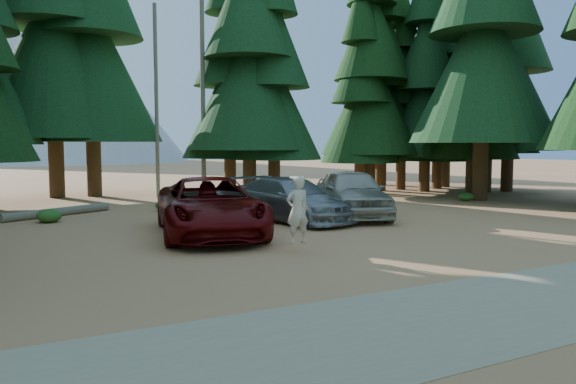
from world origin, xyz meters
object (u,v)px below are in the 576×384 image
red_pickup (210,206)px  log_right (333,201)px  frisbee_player (297,210)px  silver_minivan_center (291,199)px  log_left (58,212)px  silver_minivan_right (351,193)px  log_mid (243,208)px

red_pickup → log_right: bearing=47.4°
frisbee_player → log_right: bearing=-127.3°
red_pickup → silver_minivan_center: red_pickup is taller
red_pickup → silver_minivan_center: (3.73, 1.60, -0.10)m
frisbee_player → log_left: bearing=-66.9°
frisbee_player → silver_minivan_right: bearing=-135.5°
frisbee_player → log_left: size_ratio=0.38×
silver_minivan_right → frisbee_player: size_ratio=3.11×
red_pickup → silver_minivan_right: 6.47m
log_right → log_mid: bearing=164.1°
log_mid → log_right: bearing=5.8°
red_pickup → silver_minivan_right: bearing=26.2°
red_pickup → log_mid: bearing=69.3°
silver_minivan_center → frisbee_player: (-2.70, -5.32, 0.33)m
silver_minivan_right → log_left: (-9.93, 5.65, -0.77)m
silver_minivan_right → silver_minivan_center: bearing=-161.8°
log_left → log_right: 11.79m
red_pickup → log_left: size_ratio=1.38×
log_left → log_right: bearing=-36.5°
log_left → log_right: (11.67, -1.61, -0.00)m
log_mid → log_right: 4.84m
log_mid → silver_minivan_right: bearing=-49.9°
log_left → frisbee_player: bearing=-95.4°
red_pickup → silver_minivan_right: silver_minivan_right is taller
log_mid → log_right: log_right is taller
red_pickup → frisbee_player: bearing=-61.7°
silver_minivan_center → frisbee_player: frisbee_player is taller
log_mid → silver_minivan_center: bearing=-83.5°
frisbee_player → log_mid: frisbee_player is taller
log_mid → frisbee_player: bearing=-106.3°
silver_minivan_center → red_pickup: bearing=-168.4°
silver_minivan_right → frisbee_player: (-5.28, -5.20, 0.18)m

